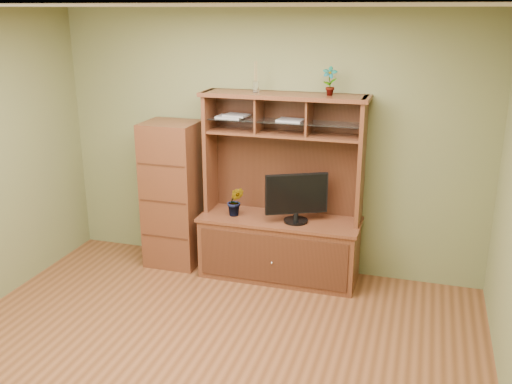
% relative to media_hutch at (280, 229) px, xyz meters
% --- Properties ---
extents(room, '(4.54, 4.04, 2.74)m').
position_rel_media_hutch_xyz_m(room, '(-0.21, -1.73, 0.83)').
color(room, '#593119').
rests_on(room, ground).
extents(media_hutch, '(1.66, 0.61, 1.90)m').
position_rel_media_hutch_xyz_m(media_hutch, '(0.00, 0.00, 0.00)').
color(media_hutch, '#4D2416').
rests_on(media_hutch, room).
extents(monitor, '(0.58, 0.32, 0.50)m').
position_rel_media_hutch_xyz_m(monitor, '(0.18, -0.08, 0.39)').
color(monitor, black).
rests_on(monitor, media_hutch).
extents(orchid_plant, '(0.19, 0.16, 0.31)m').
position_rel_media_hutch_xyz_m(orchid_plant, '(-0.45, -0.08, 0.28)').
color(orchid_plant, '#2A531C').
rests_on(orchid_plant, media_hutch).
extents(top_plant, '(0.14, 0.10, 0.27)m').
position_rel_media_hutch_xyz_m(top_plant, '(0.44, 0.08, 1.51)').
color(top_plant, '#2F5C20').
rests_on(top_plant, media_hutch).
extents(reed_diffuser, '(0.06, 0.06, 0.30)m').
position_rel_media_hutch_xyz_m(reed_diffuser, '(-0.29, 0.08, 1.49)').
color(reed_diffuser, silver).
rests_on(reed_diffuser, media_hutch).
extents(magazines, '(0.89, 0.22, 0.04)m').
position_rel_media_hutch_xyz_m(magazines, '(-0.33, 0.08, 1.13)').
color(magazines, '#A1A1A5').
rests_on(magazines, media_hutch).
extents(side_cabinet, '(0.56, 0.51, 1.57)m').
position_rel_media_hutch_xyz_m(side_cabinet, '(-1.19, -0.00, 0.26)').
color(side_cabinet, '#4D2416').
rests_on(side_cabinet, room).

